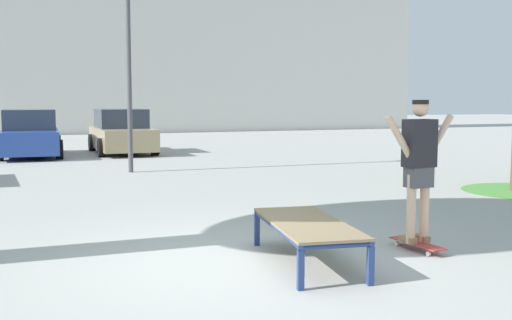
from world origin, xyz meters
TOP-DOWN VIEW (x-y plane):
  - ground_plane at (0.00, 0.00)m, footprint 120.00×120.00m
  - skate_box at (0.77, -0.35)m, footprint 1.05×2.00m
  - skateboard at (2.25, -0.31)m, footprint 0.26×0.81m
  - skater at (2.25, -0.31)m, footprint 1.00×0.30m
  - car_blue at (-1.64, 14.70)m, footprint 2.07×4.28m
  - car_tan at (1.30, 14.90)m, footprint 1.94×4.21m
  - light_post at (0.55, 9.04)m, footprint 0.36×0.36m

SIDE VIEW (x-z plane):
  - ground_plane at x=0.00m, z-range 0.00..0.00m
  - skateboard at x=2.25m, z-range 0.03..0.12m
  - skate_box at x=0.77m, z-range 0.18..0.64m
  - car_blue at x=-1.64m, z-range -0.06..1.44m
  - car_tan at x=1.30m, z-range -0.06..1.44m
  - skater at x=2.25m, z-range 0.22..1.92m
  - light_post at x=0.55m, z-range 0.91..6.74m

